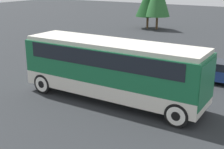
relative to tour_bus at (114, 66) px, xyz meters
name	(u,v)px	position (x,y,z in m)	size (l,w,h in m)	color
ground_plane	(112,100)	(-0.10, 0.00, -1.96)	(120.00, 120.00, 0.00)	#26282B
tour_bus	(114,66)	(0.00, 0.00, 0.00)	(10.06, 2.65, 3.24)	silver
parked_car_near	(185,57)	(1.02, 8.54, -1.24)	(4.07, 1.79, 1.44)	#7A6B5B
parked_car_mid	(211,70)	(3.53, 6.15, -1.26)	(4.73, 1.82, 1.38)	navy
tree_center	(148,1)	(-9.31, 23.59, 1.46)	(3.15, 3.15, 5.31)	brown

